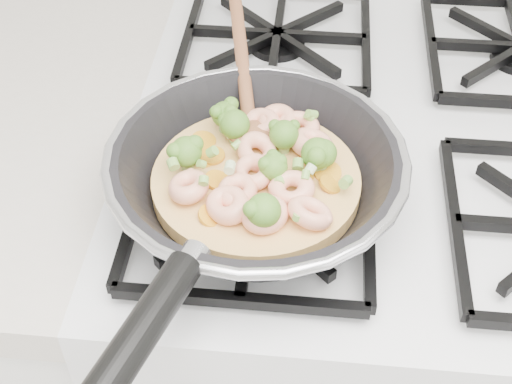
{
  "coord_description": "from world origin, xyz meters",
  "views": [
    {
      "loc": [
        -0.1,
        1.08,
        1.41
      ],
      "look_at": [
        -0.15,
        1.56,
        0.93
      ],
      "focal_mm": 50.3,
      "sensor_mm": 36.0,
      "label": 1
    }
  ],
  "objects": [
    {
      "name": "stove",
      "position": [
        0.0,
        1.7,
        0.46
      ],
      "size": [
        0.6,
        0.6,
        0.92
      ],
      "color": "white",
      "rests_on": "ground"
    },
    {
      "name": "skillet",
      "position": [
        -0.15,
        1.56,
        0.96
      ],
      "size": [
        0.28,
        0.6,
        0.1
      ],
      "rotation": [
        0.0,
        0.0,
        0.02
      ],
      "color": "black",
      "rests_on": "stove"
    }
  ]
}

